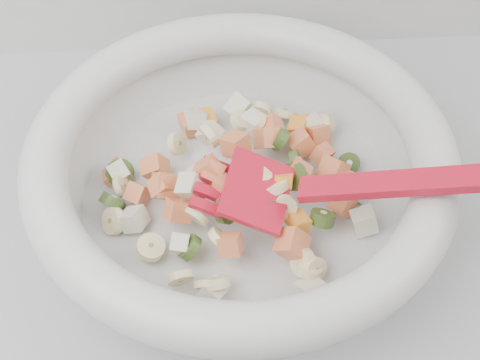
{
  "coord_description": "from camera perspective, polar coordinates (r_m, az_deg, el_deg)",
  "views": [
    {
      "loc": [
        0.13,
        1.06,
        1.43
      ],
      "look_at": [
        0.15,
        1.47,
        0.95
      ],
      "focal_mm": 50.0,
      "sensor_mm": 36.0,
      "label": 1
    }
  ],
  "objects": [
    {
      "name": "mixing_bowl",
      "position": [
        0.62,
        0.05,
        0.7
      ],
      "size": [
        0.47,
        0.39,
        0.16
      ],
      "color": "silver",
      "rests_on": "counter"
    }
  ]
}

